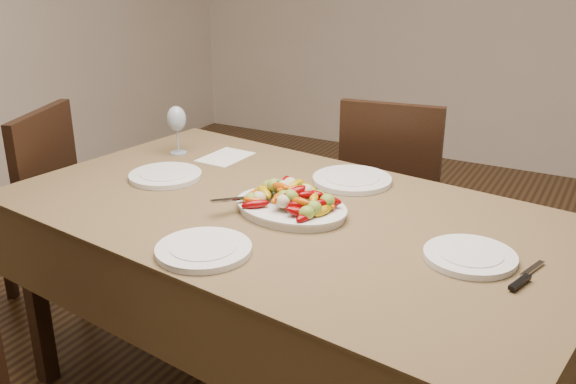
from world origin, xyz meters
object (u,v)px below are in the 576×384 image
(plate_near, at_px, (204,250))
(wine_glass, at_px, (177,129))
(chair_left, at_px, (11,222))
(plate_far, at_px, (352,180))
(plate_left, at_px, (165,176))
(serving_platter, at_px, (291,209))
(chair_far, at_px, (395,198))
(plate_right, at_px, (470,257))
(dining_table, at_px, (288,314))

(plate_near, xyz_separation_m, wine_glass, (-0.61, 0.67, 0.09))
(chair_left, relative_size, wine_glass, 4.64)
(chair_left, xyz_separation_m, plate_far, (1.33, 0.40, 0.29))
(plate_left, relative_size, plate_far, 0.93)
(serving_platter, distance_m, wine_glass, 0.76)
(chair_left, height_order, plate_far, chair_left)
(plate_left, bearing_deg, plate_far, 25.23)
(chair_left, distance_m, plate_left, 0.80)
(chair_far, relative_size, plate_left, 3.68)
(chair_left, distance_m, plate_right, 1.87)
(chair_far, height_order, serving_platter, chair_far)
(dining_table, height_order, chair_left, chair_left)
(plate_left, height_order, wine_glass, wine_glass)
(plate_left, bearing_deg, chair_far, 58.41)
(chair_left, distance_m, wine_glass, 0.80)
(plate_near, bearing_deg, plate_right, 25.64)
(chair_left, xyz_separation_m, plate_right, (1.85, 0.01, 0.29))
(plate_left, distance_m, plate_right, 1.12)
(dining_table, height_order, wine_glass, wine_glass)
(plate_right, bearing_deg, serving_platter, 175.04)
(plate_left, xyz_separation_m, wine_glass, (-0.14, 0.25, 0.09))
(dining_table, distance_m, plate_right, 0.71)
(plate_left, height_order, plate_far, same)
(plate_left, relative_size, wine_glass, 1.26)
(dining_table, distance_m, serving_platter, 0.39)
(chair_far, distance_m, serving_platter, 1.01)
(chair_far, distance_m, wine_glass, 1.02)
(plate_far, bearing_deg, serving_platter, -99.37)
(serving_platter, bearing_deg, plate_right, -4.96)
(chair_left, bearing_deg, plate_far, 87.74)
(chair_left, height_order, plate_near, chair_left)
(wine_glass, bearing_deg, plate_near, -47.81)
(chair_left, bearing_deg, serving_platter, 73.55)
(plate_near, distance_m, wine_glass, 0.91)
(dining_table, height_order, plate_left, plate_left)
(chair_far, height_order, plate_left, chair_far)
(dining_table, height_order, plate_right, plate_right)
(chair_far, xyz_separation_m, plate_right, (0.56, -1.01, 0.29))
(serving_platter, height_order, wine_glass, wine_glass)
(plate_right, xyz_separation_m, plate_near, (-0.64, -0.31, 0.00))
(plate_left, distance_m, plate_far, 0.67)
(plate_far, bearing_deg, chair_left, -163.23)
(chair_far, bearing_deg, wine_glass, 34.55)
(chair_far, height_order, chair_left, same)
(dining_table, xyz_separation_m, chair_far, (0.03, 0.95, 0.10))
(serving_platter, bearing_deg, plate_near, -101.73)
(plate_right, bearing_deg, plate_left, 174.34)
(plate_far, height_order, wine_glass, wine_glass)
(dining_table, distance_m, chair_left, 1.27)
(wine_glass, bearing_deg, chair_left, -147.88)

